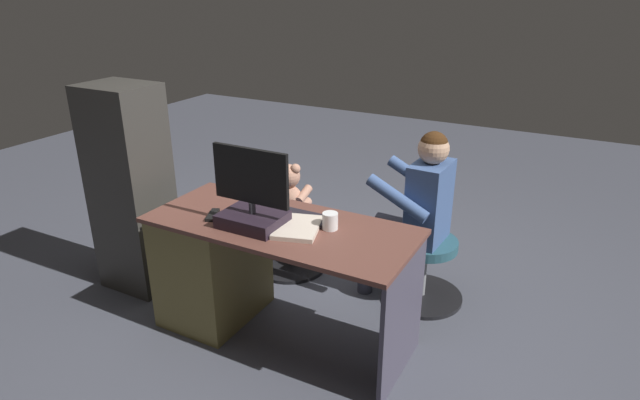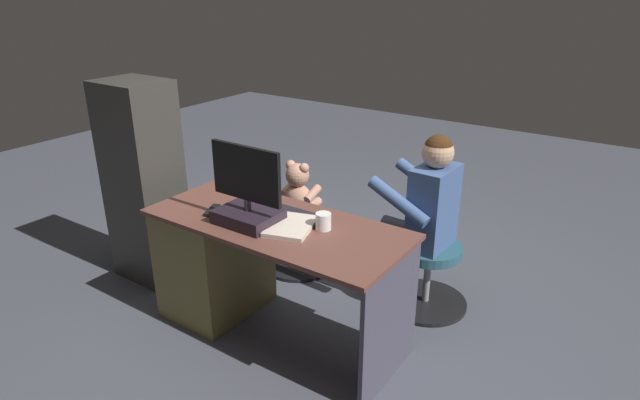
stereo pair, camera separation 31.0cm
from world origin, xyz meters
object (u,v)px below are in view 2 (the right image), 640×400
desk (227,257)px  monitor (248,201)px  computer_mouse (254,200)px  tv_remote (212,210)px  teddy_bear (299,189)px  keyboard (291,214)px  cup (323,221)px  office_chair_teddy (298,236)px  visitor_chair (428,272)px  person (420,208)px

desk → monitor: bearing=161.8°
computer_mouse → tv_remote: (0.11, 0.23, -0.01)m
teddy_bear → computer_mouse: bearing=101.6°
computer_mouse → keyboard: bearing=176.5°
desk → monitor: 0.55m
cup → teddy_bear: size_ratio=0.24×
keyboard → office_chair_teddy: (0.41, -0.61, -0.50)m
monitor → teddy_bear: monitor is taller
cup → office_chair_teddy: bearing=-44.8°
computer_mouse → cup: bearing=173.7°
desk → keyboard: bearing=-165.0°
cup → visitor_chair: size_ratio=0.17×
desk → monitor: size_ratio=3.31×
monitor → office_chair_teddy: size_ratio=0.85×
keyboard → desk: bearing=15.0°
computer_mouse → tv_remote: computer_mouse is taller
office_chair_teddy → cup: bearing=135.2°
visitor_chair → person: person is taller
visitor_chair → keyboard: bearing=49.4°
cup → tv_remote: bearing=14.6°
monitor → teddy_bear: bearing=-71.4°
desk → visitor_chair: bearing=-141.7°
monitor → visitor_chair: size_ratio=0.85×
tv_remote → visitor_chair: (-0.96, -0.87, -0.50)m
desk → tv_remote: (-0.01, 0.10, 0.34)m
tv_remote → visitor_chair: size_ratio=0.28×
office_chair_teddy → visitor_chair: same height
monitor → cup: monitor is taller
cup → teddy_bear: bearing=-45.3°
monitor → visitor_chair: 1.27m
monitor → keyboard: size_ratio=1.06×
tv_remote → person: size_ratio=0.13×
cup → visitor_chair: 0.94m
office_chair_teddy → monitor: bearing=108.8°
keyboard → tv_remote: bearing=27.8°
person → visitor_chair: bearing=-176.9°
teddy_bear → visitor_chair: teddy_bear is taller
computer_mouse → cup: cup is taller
teddy_bear → person: size_ratio=0.33×
keyboard → cup: (-0.25, 0.04, 0.03)m
teddy_bear → keyboard: bearing=123.2°
office_chair_teddy → visitor_chair: (-0.97, -0.05, -0.00)m
desk → monitor: monitor is taller
office_chair_teddy → keyboard: bearing=123.8°
tv_remote → person: 1.24m
desk → computer_mouse: 0.40m
person → office_chair_teddy: bearing=3.1°
office_chair_teddy → teddy_bear: (0.00, -0.01, 0.36)m
visitor_chair → teddy_bear: bearing=2.3°
cup → teddy_bear: cup is taller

